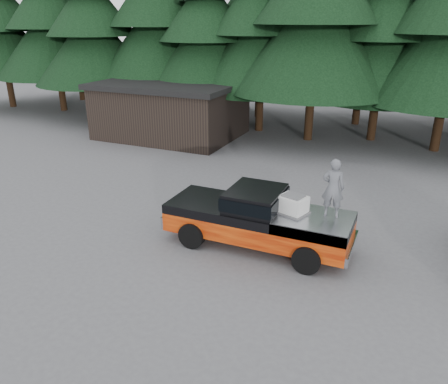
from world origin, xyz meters
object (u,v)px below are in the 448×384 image
at_px(air_compressor, 293,205).
at_px(man_on_bed, 333,188).
at_px(pickup_truck, 257,226).
at_px(utility_building, 171,109).

height_order(air_compressor, man_on_bed, man_on_bed).
height_order(pickup_truck, man_on_bed, man_on_bed).
bearing_deg(pickup_truck, utility_building, 130.82).
distance_m(man_on_bed, utility_building, 16.21).
distance_m(pickup_truck, air_compressor, 1.44).
bearing_deg(man_on_bed, pickup_truck, 2.25).
bearing_deg(pickup_truck, man_on_bed, 8.05).
xyz_separation_m(pickup_truck, utility_building, (-9.74, 11.27, 1.00)).
xyz_separation_m(air_compressor, utility_building, (-10.84, 11.27, 0.07)).
distance_m(air_compressor, utility_building, 15.64).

